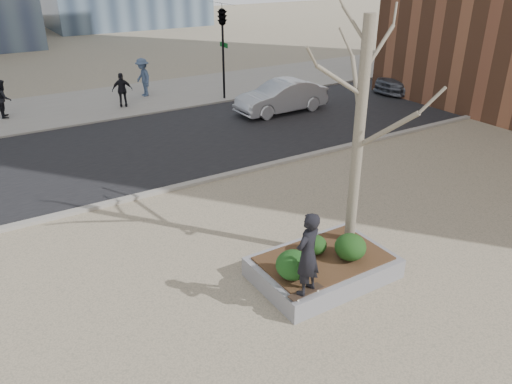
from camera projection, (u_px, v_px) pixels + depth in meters
ground at (286, 290)px, 10.65m from camera, size 120.00×120.00×0.00m
street at (129, 150)px, 18.31m from camera, size 60.00×8.00×0.02m
far_sidewalk at (80, 106)px, 23.67m from camera, size 60.00×6.00×0.02m
planter at (323, 268)px, 11.03m from camera, size 3.00×2.00×0.45m
planter_mulch at (324, 258)px, 10.93m from camera, size 2.70×1.70×0.04m
sycamore_tree at (362, 100)px, 10.21m from camera, size 2.80×2.80×6.60m
shrub_left at (293, 265)px, 10.12m from camera, size 0.71×0.71×0.60m
shrub_middle at (315, 245)px, 10.99m from camera, size 0.50×0.50×0.43m
shrub_right at (350, 247)px, 10.76m from camera, size 0.68×0.68×0.58m
skateboard at (306, 293)px, 9.78m from camera, size 0.79×0.26×0.08m
skateboarder at (308, 254)px, 9.40m from camera, size 0.73×0.60×1.72m
car_silver at (281, 97)px, 22.43m from camera, size 4.30×1.56×1.41m
car_third at (414, 76)px, 26.20m from camera, size 4.99×2.45×1.40m
pedestrian_a at (3, 98)px, 21.71m from camera, size 0.72×0.87×1.63m
pedestrian_b at (143, 77)px, 24.92m from camera, size 0.78×1.26×1.88m
pedestrian_c at (122, 90)px, 23.17m from camera, size 1.00×0.63×1.58m
traffic_light_far at (223, 52)px, 23.98m from camera, size 0.60×2.48×4.50m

